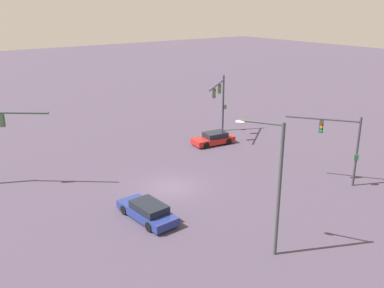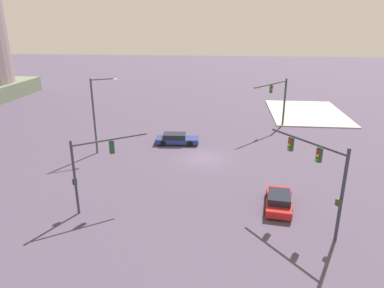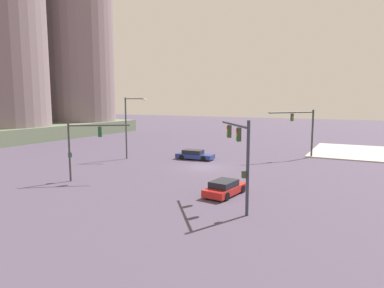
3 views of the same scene
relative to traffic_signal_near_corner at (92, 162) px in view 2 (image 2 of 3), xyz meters
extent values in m
plane|color=#493E52|center=(10.88, -7.18, -3.74)|extent=(221.48, 221.48, 0.00)
cube|color=#ACA9A1|center=(30.86, -21.46, -3.67)|extent=(15.60, 10.75, 0.15)
cylinder|color=#37393C|center=(-0.78, 1.04, -0.97)|extent=(0.18, 0.18, 5.55)
cylinder|color=#37393C|center=(0.84, -1.20, 1.43)|extent=(3.35, 4.57, 0.14)
cube|color=#1F4C2D|center=(0.86, -1.23, 0.84)|extent=(0.40, 0.41, 0.95)
cylinder|color=red|center=(0.99, -1.13, 1.13)|extent=(0.17, 0.20, 0.20)
cylinder|color=orange|center=(0.99, -1.13, 0.83)|extent=(0.17, 0.20, 0.20)
cylinder|color=green|center=(0.99, -1.13, 0.53)|extent=(0.17, 0.20, 0.20)
cube|color=#1F4C2D|center=(-0.59, 1.17, -1.30)|extent=(0.37, 0.38, 0.44)
cylinder|color=#313F3B|center=(23.51, -16.85, -0.61)|extent=(0.24, 0.24, 6.26)
cylinder|color=#313F3B|center=(20.79, -14.65, 2.22)|extent=(5.54, 4.54, 0.18)
cube|color=#314E32|center=(20.85, -14.70, 1.60)|extent=(0.41, 0.40, 0.95)
cylinder|color=red|center=(20.75, -14.82, 1.90)|extent=(0.19, 0.17, 0.20)
cylinder|color=orange|center=(20.75, -14.82, 1.60)|extent=(0.19, 0.17, 0.20)
cylinder|color=green|center=(20.75, -14.82, 1.30)|extent=(0.19, 0.17, 0.20)
cylinder|color=#313548|center=(-2.30, -16.52, -0.63)|extent=(0.21, 0.21, 6.21)
cylinder|color=#313548|center=(0.19, -14.65, 1.98)|extent=(5.06, 3.88, 0.16)
cube|color=#2D4026|center=(-0.70, -15.32, 1.37)|extent=(0.41, 0.40, 0.95)
cylinder|color=red|center=(-0.80, -15.19, 1.67)|extent=(0.20, 0.17, 0.20)
cylinder|color=orange|center=(-0.80, -15.19, 1.37)|extent=(0.20, 0.17, 0.20)
cylinder|color=green|center=(-0.80, -15.19, 1.07)|extent=(0.20, 0.17, 0.20)
cube|color=#2D4026|center=(1.22, -13.86, 1.37)|extent=(0.41, 0.40, 0.95)
cylinder|color=red|center=(1.13, -13.74, 1.67)|extent=(0.20, 0.17, 0.20)
cylinder|color=orange|center=(1.13, -13.74, 1.37)|extent=(0.20, 0.17, 0.20)
cylinder|color=green|center=(1.13, -13.74, 1.07)|extent=(0.20, 0.17, 0.20)
cube|color=#2D4026|center=(-2.44, -16.33, -1.00)|extent=(0.38, 0.37, 0.44)
cylinder|color=#3D4446|center=(11.28, 4.05, 0.17)|extent=(0.20, 0.20, 7.82)
cylinder|color=#3D4446|center=(11.85, 3.04, 3.93)|extent=(1.24, 2.09, 0.12)
ellipsoid|color=silver|center=(12.41, 2.02, 3.83)|extent=(0.55, 0.67, 0.20)
cube|color=navy|center=(14.99, -3.94, -3.31)|extent=(2.10, 4.91, 0.55)
cube|color=black|center=(14.97, -3.65, -2.78)|extent=(1.74, 2.59, 0.50)
cylinder|color=black|center=(15.92, -5.37, -3.42)|extent=(0.26, 0.65, 0.64)
cylinder|color=black|center=(14.24, -5.48, -3.42)|extent=(0.26, 0.65, 0.64)
cylinder|color=black|center=(15.74, -2.40, -3.42)|extent=(0.26, 0.65, 0.64)
cylinder|color=black|center=(14.05, -2.50, -3.42)|extent=(0.26, 0.65, 0.64)
cube|color=#B4201D|center=(1.57, -13.46, -3.31)|extent=(4.45, 2.34, 0.55)
cube|color=black|center=(1.32, -13.43, -2.78)|extent=(2.40, 1.86, 0.50)
cylinder|color=black|center=(2.99, -12.79, -3.42)|extent=(0.66, 0.30, 0.64)
cylinder|color=black|center=(2.77, -14.47, -3.42)|extent=(0.66, 0.30, 0.64)
cylinder|color=black|center=(0.38, -12.45, -3.42)|extent=(0.66, 0.30, 0.64)
cylinder|color=black|center=(0.16, -14.13, -3.42)|extent=(0.66, 0.30, 0.64)
camera|label=1|loc=(27.60, 18.16, 9.95)|focal=39.76mm
camera|label=2|loc=(-22.16, -9.32, 9.43)|focal=32.81mm
camera|label=3|loc=(-22.76, -23.14, 3.71)|focal=31.54mm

